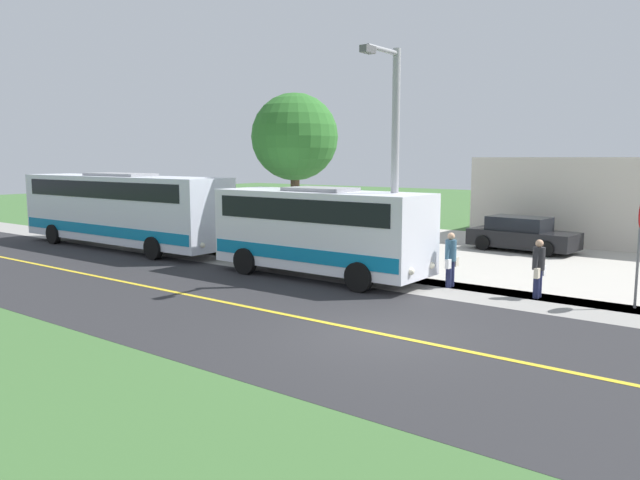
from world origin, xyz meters
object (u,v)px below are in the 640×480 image
object	(u,v)px
shuttle_bus_front	(320,228)
transit_bus_rear	(121,207)
pedestrian_waiting	(451,258)
stop_sign	(640,234)
pedestrian_with_bags	(539,267)
street_light_pole	(393,156)
tree_curbside	(295,138)
parked_car_near	(522,235)

from	to	relation	value
shuttle_bus_front	transit_bus_rear	bearing A→B (deg)	-89.96
pedestrian_waiting	stop_sign	size ratio (longest dim) A/B	0.58
pedestrian_with_bags	street_light_pole	xyz separation A→B (m)	(0.91, -4.24, 3.10)
pedestrian_waiting	tree_curbside	bearing A→B (deg)	-103.28
shuttle_bus_front	parked_car_near	size ratio (longest dim) A/B	1.67
pedestrian_with_bags	stop_sign	bearing A→B (deg)	97.68
pedestrian_with_bags	stop_sign	distance (m)	2.70
stop_sign	street_light_pole	bearing A→B (deg)	-79.54
tree_curbside	street_light_pole	bearing A→B (deg)	67.00
pedestrian_waiting	street_light_pole	bearing A→B (deg)	-65.93
transit_bus_rear	parked_car_near	size ratio (longest dim) A/B	2.61
transit_bus_rear	stop_sign	xyz separation A→B (m)	(-1.64, 20.06, 0.17)
parked_car_near	pedestrian_waiting	bearing A→B (deg)	5.30
pedestrian_waiting	parked_car_near	xyz separation A→B (m)	(-8.60, -0.80, -0.21)
shuttle_bus_front	tree_curbside	xyz separation A→B (m)	(-2.93, -3.49, 3.08)
pedestrian_with_bags	parked_car_near	distance (m)	9.09
tree_curbside	pedestrian_waiting	bearing A→B (deg)	76.72
pedestrian_waiting	tree_curbside	distance (m)	8.71
shuttle_bus_front	pedestrian_waiting	size ratio (longest dim) A/B	4.51
pedestrian_with_bags	stop_sign	size ratio (longest dim) A/B	0.58
shuttle_bus_front	street_light_pole	size ratio (longest dim) A/B	1.06
shuttle_bus_front	transit_bus_rear	size ratio (longest dim) A/B	0.64
street_light_pole	parked_car_near	distance (m)	9.94
transit_bus_rear	street_light_pole	distance (m)	13.55
transit_bus_rear	pedestrian_with_bags	size ratio (longest dim) A/B	7.13
shuttle_bus_front	pedestrian_with_bags	world-z (taller)	shuttle_bus_front
street_light_pole	parked_car_near	size ratio (longest dim) A/B	1.58
shuttle_bus_front	parked_car_near	distance (m)	10.32
parked_car_near	shuttle_bus_front	bearing A→B (deg)	-18.90
transit_bus_rear	tree_curbside	bearing A→B (deg)	111.68
street_light_pole	tree_curbside	xyz separation A→B (m)	(-2.54, -5.97, 0.72)
pedestrian_waiting	parked_car_near	bearing A→B (deg)	-174.70
shuttle_bus_front	pedestrian_with_bags	bearing A→B (deg)	100.94
pedestrian_waiting	stop_sign	bearing A→B (deg)	95.65
pedestrian_with_bags	street_light_pole	bearing A→B (deg)	-77.96
pedestrian_waiting	parked_car_near	distance (m)	8.64
stop_sign	parked_car_near	distance (m)	10.07
pedestrian_waiting	tree_curbside	world-z (taller)	tree_curbside
stop_sign	parked_car_near	size ratio (longest dim) A/B	0.63
stop_sign	transit_bus_rear	bearing A→B (deg)	-85.33
pedestrian_with_bags	parked_car_near	size ratio (longest dim) A/B	0.37
transit_bus_rear	pedestrian_with_bags	world-z (taller)	transit_bus_rear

